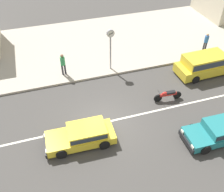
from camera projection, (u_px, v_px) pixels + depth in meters
ground_plane at (105, 122)px, 16.06m from camera, size 160.00×160.00×0.00m
lane_centre_stripe at (105, 122)px, 16.06m from camera, size 50.40×0.14×0.01m
kerb_strip at (74, 47)px, 22.93m from camera, size 68.00×10.00×0.15m
minivan_yellow_0 at (206, 64)px, 19.51m from camera, size 4.80×2.03×1.56m
hatchback_yellow_1 at (83, 135)px, 14.53m from camera, size 3.96×1.82×1.10m
hatchback_teal_4 at (219, 131)px, 14.76m from camera, size 3.77×1.85×1.10m
motorcycle_1 at (168, 95)px, 17.39m from camera, size 1.94×0.56×0.80m
street_clock at (110, 41)px, 18.73m from camera, size 0.56×0.22×3.24m
pedestrian_near_clock at (63, 63)px, 19.02m from camera, size 0.34×0.34×1.72m
pedestrian_mid_kerb at (206, 41)px, 21.73m from camera, size 0.34×0.34×1.56m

